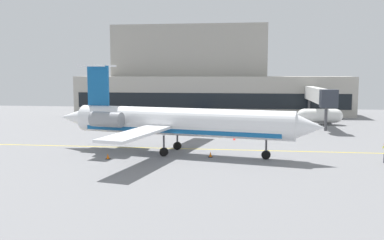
{
  "coord_description": "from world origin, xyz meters",
  "views": [
    {
      "loc": [
        6.38,
        -44.06,
        8.73
      ],
      "look_at": [
        -0.17,
        6.25,
        3.0
      ],
      "focal_mm": 39.21,
      "sensor_mm": 36.0,
      "label": 1
    }
  ],
  "objects_px": {
    "fuel_tank": "(320,116)",
    "pushback_tractor": "(279,128)",
    "baggage_tug": "(194,116)",
    "regional_jet": "(176,122)"
  },
  "relations": [
    {
      "from": "baggage_tug",
      "to": "pushback_tractor",
      "type": "distance_m",
      "value": 19.94
    },
    {
      "from": "regional_jet",
      "to": "baggage_tug",
      "type": "xyz_separation_m",
      "value": [
        -1.79,
        29.64,
        -2.44
      ]
    },
    {
      "from": "baggage_tug",
      "to": "regional_jet",
      "type": "bearing_deg",
      "value": -86.54
    },
    {
      "from": "regional_jet",
      "to": "baggage_tug",
      "type": "bearing_deg",
      "value": 93.46
    },
    {
      "from": "fuel_tank",
      "to": "pushback_tractor",
      "type": "bearing_deg",
      "value": -121.44
    },
    {
      "from": "regional_jet",
      "to": "fuel_tank",
      "type": "height_order",
      "value": "regional_jet"
    },
    {
      "from": "pushback_tractor",
      "to": "baggage_tug",
      "type": "bearing_deg",
      "value": 134.2
    },
    {
      "from": "regional_jet",
      "to": "baggage_tug",
      "type": "distance_m",
      "value": 29.8
    },
    {
      "from": "regional_jet",
      "to": "baggage_tug",
      "type": "height_order",
      "value": "regional_jet"
    },
    {
      "from": "baggage_tug",
      "to": "fuel_tank",
      "type": "bearing_deg",
      "value": -4.41
    }
  ]
}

